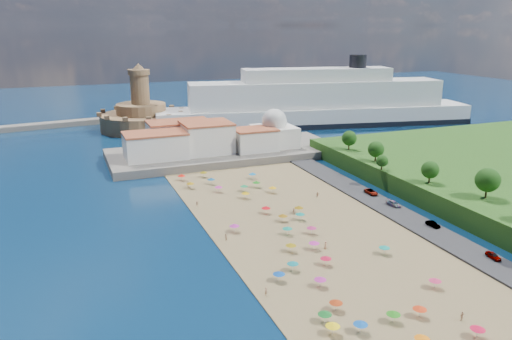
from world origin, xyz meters
name	(u,v)px	position (x,y,z in m)	size (l,w,h in m)	color
ground	(277,227)	(0.00, 0.00, 0.00)	(700.00, 700.00, 0.00)	#071938
terrace	(225,153)	(10.00, 73.00, 1.50)	(90.00, 36.00, 3.00)	#59544C
jetty	(153,140)	(-12.00, 108.00, 1.20)	(18.00, 70.00, 2.40)	#59544C
waterfront_buildings	(192,139)	(-3.05, 73.64, 7.88)	(57.00, 29.00, 11.00)	silver
domed_building	(274,131)	(30.00, 71.00, 8.97)	(16.00, 16.00, 15.00)	silver
fortress	(142,116)	(-12.00, 138.00, 6.68)	(40.00, 40.00, 32.40)	#926D49
cruise_ship	(316,105)	(73.53, 117.00, 10.53)	(164.25, 53.81, 35.55)	black
beach_parasols	(293,236)	(-1.06, -11.49, 2.15)	(32.71, 116.05, 2.20)	gray
beachgoers	(272,223)	(-1.42, 0.10, 1.10)	(37.53, 93.11, 1.86)	tan
parked_cars	(404,209)	(36.00, -4.58, 1.39)	(2.61, 51.21, 1.42)	gray
hillside_trees	(449,175)	(48.62, -6.47, 10.18)	(14.75, 107.76, 8.18)	#382314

